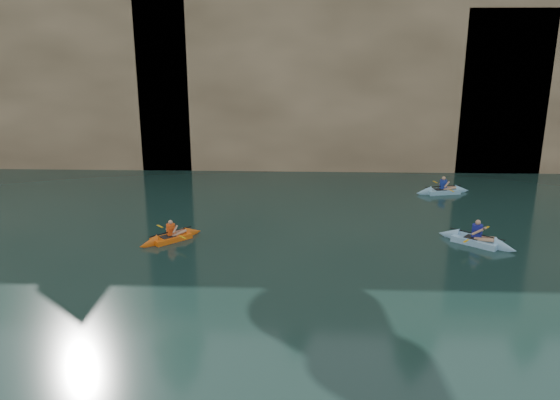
{
  "coord_description": "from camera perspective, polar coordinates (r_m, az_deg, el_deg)",
  "views": [
    {
      "loc": [
        -0.32,
        -11.02,
        7.63
      ],
      "look_at": [
        -0.93,
        4.87,
        3.0
      ],
      "focal_mm": 35.0,
      "sensor_mm": 36.0,
      "label": 1
    }
  ],
  "objects": [
    {
      "name": "kayaker_ltblue_near",
      "position": [
        22.73,
        19.81,
        -3.98
      ],
      "size": [
        2.9,
        2.54,
        1.23
      ],
      "rotation": [
        0.0,
        0.0,
        -0.68
      ],
      "color": "#88BEE3",
      "rests_on": "ground"
    },
    {
      "name": "sea_cave_east",
      "position": [
        34.97,
        19.46,
        6.46
      ],
      "size": [
        5.0,
        1.0,
        4.5
      ],
      "primitive_type": "cube",
      "color": "black",
      "rests_on": "ground"
    },
    {
      "name": "cliff_slab_center",
      "position": [
        33.76,
        6.29,
        12.86
      ],
      "size": [
        24.0,
        2.4,
        11.4
      ],
      "primitive_type": "cube",
      "color": "tan",
      "rests_on": "ground"
    },
    {
      "name": "ground",
      "position": [
        13.41,
        3.35,
        -18.49
      ],
      "size": [
        160.0,
        160.0,
        0.0
      ],
      "primitive_type": "plane",
      "color": "black",
      "rests_on": "ground"
    },
    {
      "name": "sea_cave_center",
      "position": [
        33.72,
        -4.13,
        5.89
      ],
      "size": [
        3.5,
        1.0,
        3.2
      ],
      "primitive_type": "cube",
      "color": "black",
      "rests_on": "ground"
    },
    {
      "name": "cliff",
      "position": [
        41.05,
        2.72,
        13.94
      ],
      "size": [
        70.0,
        16.0,
        12.0
      ],
      "primitive_type": "cube",
      "color": "tan",
      "rests_on": "ground"
    },
    {
      "name": "kayaker_orange",
      "position": [
        22.19,
        -11.3,
        -3.85
      ],
      "size": [
        2.46,
        2.41,
        1.06
      ],
      "rotation": [
        0.0,
        0.0,
        0.77
      ],
      "color": "#EE5E0F",
      "rests_on": "ground"
    },
    {
      "name": "sea_cave_west",
      "position": [
        37.83,
        -25.85,
        6.06
      ],
      "size": [
        4.5,
        1.0,
        4.0
      ],
      "primitive_type": "cube",
      "color": "black",
      "rests_on": "ground"
    },
    {
      "name": "kayaker_ltblue_mid",
      "position": [
        29.68,
        16.64,
        0.92
      ],
      "size": [
        3.05,
        2.2,
        1.13
      ],
      "rotation": [
        0.0,
        0.0,
        0.24
      ],
      "color": "#7DB5D1",
      "rests_on": "ground"
    }
  ]
}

